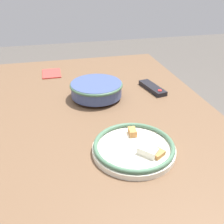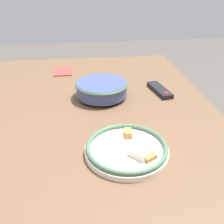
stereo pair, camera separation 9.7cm
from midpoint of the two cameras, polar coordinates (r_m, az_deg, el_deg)
The scene contains 5 objects.
dining_table at distance 1.09m, azimuth -2.48°, elevation -3.18°, with size 1.36×1.03×0.75m.
noodle_bowl at distance 1.14m, azimuth 0.15°, elevation 5.09°, with size 0.23×0.23×0.07m.
food_plate at distance 0.82m, azimuth 6.74°, elevation -8.11°, with size 0.26×0.26×0.04m.
tv_remote at distance 1.23m, azimuth 12.58°, elevation 4.65°, with size 0.18×0.08×0.02m.
folded_napkin at distance 1.46m, azimuth -8.72°, elevation 8.72°, with size 0.14×0.10×0.01m.
Camera 2 is at (0.93, -0.01, 1.26)m, focal length 42.00 mm.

